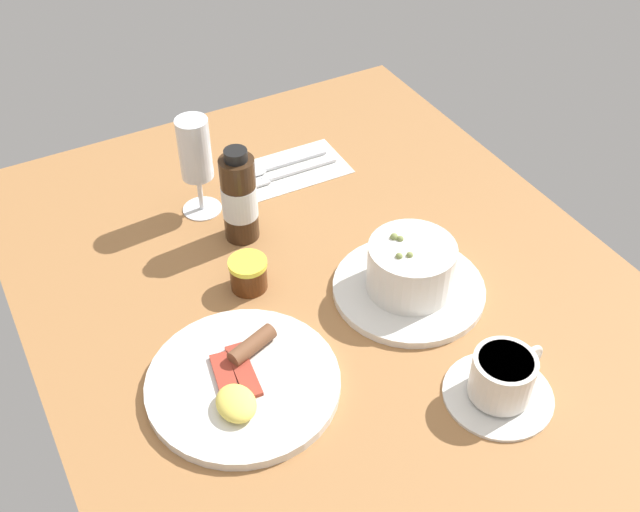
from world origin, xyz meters
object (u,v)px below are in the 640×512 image
at_px(cutlery_setting, 289,169).
at_px(jam_jar, 248,274).
at_px(porridge_bowl, 410,272).
at_px(coffee_cup, 502,380).
at_px(wine_glass, 195,154).
at_px(breakfast_plate, 243,383).
at_px(sauce_bottle_brown, 239,198).

distance_m(cutlery_setting, jam_jar, 0.29).
relative_size(porridge_bowl, jam_jar, 3.91).
distance_m(cutlery_setting, coffee_cup, 0.56).
bearing_deg(porridge_bowl, wine_glass, 30.45).
distance_m(jam_jar, breakfast_plate, 0.19).
height_order(coffee_cup, breakfast_plate, coffee_cup).
height_order(cutlery_setting, wine_glass, wine_glass).
xyz_separation_m(wine_glass, breakfast_plate, (-0.37, 0.09, -0.10)).
bearing_deg(breakfast_plate, cutlery_setting, -33.79).
bearing_deg(porridge_bowl, breakfast_plate, 99.06).
height_order(wine_glass, breakfast_plate, wine_glass).
relative_size(jam_jar, sauce_bottle_brown, 0.35).
bearing_deg(cutlery_setting, coffee_cup, -178.62).
xyz_separation_m(cutlery_setting, jam_jar, (-0.23, 0.18, 0.02)).
bearing_deg(wine_glass, porridge_bowl, -149.55).
height_order(porridge_bowl, coffee_cup, porridge_bowl).
height_order(coffee_cup, wine_glass, wine_glass).
xyz_separation_m(porridge_bowl, wine_glass, (0.32, 0.19, 0.07)).
xyz_separation_m(jam_jar, breakfast_plate, (-0.17, 0.08, -0.02)).
bearing_deg(cutlery_setting, jam_jar, 141.95).
bearing_deg(sauce_bottle_brown, coffee_cup, -160.68).
bearing_deg(sauce_bottle_brown, breakfast_plate, 155.91).
height_order(cutlery_setting, coffee_cup, coffee_cup).
distance_m(wine_glass, sauce_bottle_brown, 0.10).
xyz_separation_m(coffee_cup, breakfast_plate, (0.17, 0.28, -0.02)).
distance_m(porridge_bowl, cutlery_setting, 0.35).
distance_m(porridge_bowl, sauce_bottle_brown, 0.28).
height_order(porridge_bowl, sauce_bottle_brown, sauce_bottle_brown).
height_order(coffee_cup, sauce_bottle_brown, sauce_bottle_brown).
distance_m(coffee_cup, wine_glass, 0.57).
bearing_deg(sauce_bottle_brown, jam_jar, 160.63).
distance_m(porridge_bowl, breakfast_plate, 0.29).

